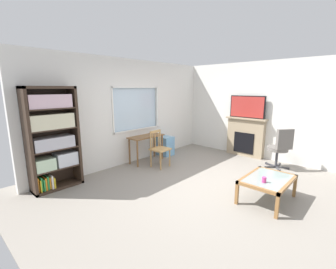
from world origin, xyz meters
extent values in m
cube|color=gray|center=(0.00, 0.00, -0.01)|extent=(6.29, 5.75, 0.02)
cube|color=silver|center=(0.00, 2.38, 0.41)|extent=(5.29, 0.12, 0.82)
cube|color=silver|center=(0.00, 2.38, 2.29)|extent=(5.29, 0.12, 0.68)
cube|color=silver|center=(-1.60, 2.38, 1.39)|extent=(2.10, 0.12, 1.13)
cube|color=silver|center=(1.79, 2.38, 1.39)|extent=(1.71, 0.12, 1.13)
cube|color=silver|center=(0.19, 2.39, 1.39)|extent=(1.48, 0.02, 1.13)
cube|color=white|center=(0.19, 2.32, 0.84)|extent=(1.54, 0.06, 0.03)
cube|color=white|center=(0.19, 2.32, 1.94)|extent=(1.54, 0.06, 0.03)
cube|color=white|center=(-0.55, 2.32, 1.39)|extent=(0.03, 0.06, 1.13)
cube|color=white|center=(0.93, 2.32, 1.39)|extent=(0.03, 0.06, 1.13)
cube|color=silver|center=(2.70, 0.00, 1.32)|extent=(0.12, 4.95, 2.63)
cube|color=#38281E|center=(-2.44, 2.13, 0.98)|extent=(0.05, 0.38, 1.96)
cube|color=#38281E|center=(-1.59, 2.13, 0.98)|extent=(0.05, 0.38, 1.96)
cube|color=#38281E|center=(-2.01, 2.13, 1.93)|extent=(0.90, 0.38, 0.05)
cube|color=#38281E|center=(-2.01, 2.13, 0.03)|extent=(0.90, 0.38, 0.05)
cube|color=#38281E|center=(-2.01, 2.31, 0.98)|extent=(0.90, 0.02, 1.96)
cube|color=#38281E|center=(-2.01, 2.13, 0.41)|extent=(0.85, 0.36, 0.02)
cube|color=#38281E|center=(-2.01, 2.13, 0.79)|extent=(0.85, 0.36, 0.02)
cube|color=#38281E|center=(-2.01, 2.13, 1.17)|extent=(0.85, 0.36, 0.02)
cube|color=#38281E|center=(-2.01, 2.13, 1.55)|extent=(0.85, 0.36, 0.02)
cube|color=#B7D6B2|center=(-2.23, 2.12, 0.53)|extent=(0.34, 0.32, 0.23)
cube|color=silver|center=(-1.82, 2.12, 0.55)|extent=(0.39, 0.30, 0.26)
cube|color=#B2B2BC|center=(-2.03, 2.12, 0.91)|extent=(0.72, 0.33, 0.22)
cube|color=beige|center=(-2.03, 2.12, 1.32)|extent=(0.76, 0.33, 0.27)
cube|color=beige|center=(-2.03, 2.12, 1.69)|extent=(0.74, 0.31, 0.25)
cube|color=orange|center=(-2.39, 2.11, 0.19)|extent=(0.02, 0.21, 0.27)
cube|color=yellow|center=(-2.36, 2.11, 0.16)|extent=(0.02, 0.28, 0.23)
cube|color=green|center=(-2.33, 2.11, 0.18)|extent=(0.03, 0.21, 0.26)
cube|color=green|center=(-2.29, 2.11, 0.16)|extent=(0.02, 0.26, 0.22)
cube|color=orange|center=(-2.26, 2.11, 0.17)|extent=(0.03, 0.25, 0.24)
cube|color=green|center=(-2.22, 2.11, 0.18)|extent=(0.03, 0.24, 0.26)
cube|color=orange|center=(-2.19, 2.11, 0.16)|extent=(0.03, 0.23, 0.23)
cube|color=white|center=(-2.15, 2.11, 0.18)|extent=(0.03, 0.27, 0.26)
cube|color=yellow|center=(-2.12, 2.11, 0.15)|extent=(0.03, 0.27, 0.20)
cube|color=brown|center=(0.25, 2.03, 0.69)|extent=(0.97, 0.41, 0.03)
cylinder|color=brown|center=(-0.19, 1.87, 0.34)|extent=(0.04, 0.04, 0.67)
cylinder|color=brown|center=(0.68, 1.87, 0.34)|extent=(0.04, 0.04, 0.67)
cylinder|color=brown|center=(-0.19, 2.18, 0.34)|extent=(0.04, 0.04, 0.67)
cylinder|color=brown|center=(0.68, 2.18, 0.34)|extent=(0.04, 0.04, 0.67)
cube|color=tan|center=(0.21, 1.48, 0.45)|extent=(0.44, 0.42, 0.04)
cylinder|color=tan|center=(0.05, 1.31, 0.22)|extent=(0.04, 0.04, 0.43)
cylinder|color=tan|center=(0.39, 1.33, 0.22)|extent=(0.04, 0.04, 0.43)
cylinder|color=tan|center=(0.03, 1.63, 0.22)|extent=(0.04, 0.04, 0.43)
cylinder|color=tan|center=(0.37, 1.65, 0.22)|extent=(0.04, 0.04, 0.43)
cylinder|color=tan|center=(0.03, 1.63, 0.68)|extent=(0.04, 0.04, 0.45)
cylinder|color=tan|center=(0.37, 1.65, 0.68)|extent=(0.04, 0.04, 0.45)
cube|color=tan|center=(0.20, 1.64, 0.87)|extent=(0.36, 0.06, 0.06)
cylinder|color=tan|center=(0.10, 1.63, 0.65)|extent=(0.02, 0.02, 0.35)
cylinder|color=tan|center=(0.20, 1.64, 0.65)|extent=(0.02, 0.02, 0.35)
cylinder|color=tan|center=(0.31, 1.64, 0.65)|extent=(0.02, 0.02, 0.35)
cube|color=#72ADDB|center=(1.03, 2.08, 0.27)|extent=(0.35, 0.40, 0.55)
cube|color=tan|center=(2.55, 0.36, 0.53)|extent=(0.18, 1.04, 1.06)
cube|color=black|center=(2.46, 0.36, 0.39)|extent=(0.03, 0.57, 0.58)
cube|color=tan|center=(2.53, 0.36, 1.08)|extent=(0.26, 1.14, 0.04)
cube|color=black|center=(2.53, 0.36, 1.41)|extent=(0.05, 0.99, 0.62)
cube|color=#B2332D|center=(2.51, 0.36, 1.41)|extent=(0.01, 0.94, 0.57)
cylinder|color=slate|center=(2.09, -0.66, 0.48)|extent=(0.48, 0.48, 0.09)
cube|color=slate|center=(1.96, -0.84, 0.76)|extent=(0.37, 0.30, 0.48)
cylinder|color=#38383D|center=(2.09, -0.66, 0.24)|extent=(0.06, 0.06, 0.42)
cube|color=#38383D|center=(1.98, -0.58, 0.03)|extent=(0.25, 0.20, 0.03)
cylinder|color=#38383D|center=(1.87, -0.49, 0.03)|extent=(0.05, 0.05, 0.05)
cube|color=#38383D|center=(1.98, -0.74, 0.03)|extent=(0.25, 0.19, 0.03)
cylinder|color=#38383D|center=(1.87, -0.82, 0.03)|extent=(0.05, 0.05, 0.05)
cube|color=#38383D|center=(2.14, -0.80, 0.03)|extent=(0.12, 0.28, 0.03)
cylinder|color=#38383D|center=(2.18, -0.93, 0.03)|extent=(0.05, 0.05, 0.05)
cube|color=#38383D|center=(2.23, -0.66, 0.03)|extent=(0.28, 0.04, 0.03)
cylinder|color=#38383D|center=(2.37, -0.67, 0.03)|extent=(0.05, 0.05, 0.05)
cube|color=#38383D|center=(2.14, -0.53, 0.03)|extent=(0.13, 0.28, 0.03)
cylinder|color=#38383D|center=(2.19, -0.40, 0.03)|extent=(0.05, 0.05, 0.05)
cube|color=#8C9E99|center=(0.24, -1.09, 0.40)|extent=(0.91, 0.59, 0.02)
cube|color=olive|center=(0.24, -1.41, 0.38)|extent=(1.01, 0.05, 0.05)
cube|color=olive|center=(0.24, -0.77, 0.38)|extent=(1.01, 0.05, 0.05)
cube|color=olive|center=(-0.23, -1.09, 0.38)|extent=(0.05, 0.69, 0.05)
cube|color=olive|center=(0.72, -1.09, 0.38)|extent=(0.05, 0.69, 0.05)
cube|color=olive|center=(-0.23, -1.41, 0.18)|extent=(0.05, 0.05, 0.36)
cube|color=olive|center=(0.72, -1.41, 0.18)|extent=(0.05, 0.05, 0.36)
cube|color=olive|center=(-0.23, -0.77, 0.18)|extent=(0.05, 0.05, 0.36)
cube|color=olive|center=(0.72, -0.77, 0.18)|extent=(0.05, 0.05, 0.36)
cylinder|color=#DB3D84|center=(0.01, -1.11, 0.45)|extent=(0.07, 0.07, 0.09)
camera|label=1|loc=(-3.60, -2.31, 1.92)|focal=24.22mm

